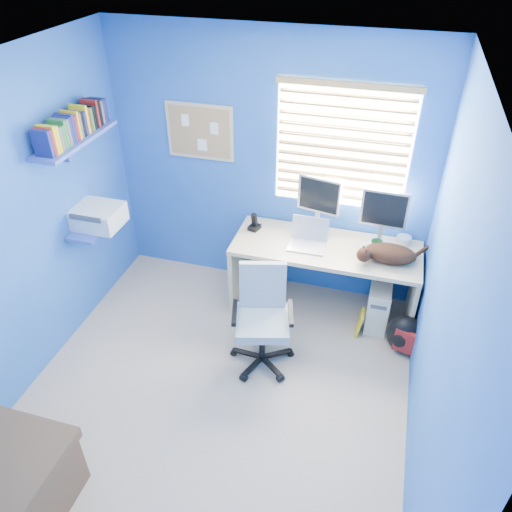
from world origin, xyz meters
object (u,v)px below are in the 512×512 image
(cat, at_px, (390,254))
(office_chair, at_px, (262,329))
(desk, at_px, (323,279))
(tower_pc, at_px, (379,303))
(laptop, at_px, (308,236))

(cat, height_order, office_chair, cat)
(desk, height_order, tower_pc, desk)
(laptop, bearing_deg, desk, 17.31)
(laptop, relative_size, office_chair, 0.37)
(office_chair, bearing_deg, laptop, 73.75)
(tower_pc, relative_size, office_chair, 0.50)
(desk, height_order, laptop, laptop)
(laptop, distance_m, tower_pc, 0.94)
(cat, bearing_deg, office_chair, -167.64)
(desk, xyz_separation_m, cat, (0.55, -0.08, 0.45))
(laptop, bearing_deg, tower_pc, 1.33)
(cat, bearing_deg, desk, 147.28)
(desk, xyz_separation_m, laptop, (-0.17, -0.05, 0.48))
(laptop, relative_size, cat, 0.75)
(desk, bearing_deg, tower_pc, -3.17)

